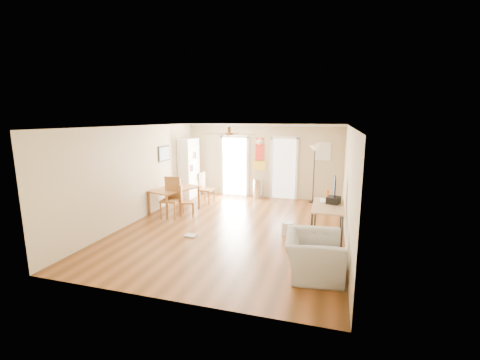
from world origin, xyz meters
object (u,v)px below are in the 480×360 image
(bookshelf, at_px, (189,168))
(trash_can, at_px, (258,189))
(dining_chair_right_b, at_px, (187,200))
(dining_chair_near, at_px, (170,198))
(wastebasket_a, at_px, (287,229))
(armchair, at_px, (314,255))
(torchiere_lamp, at_px, (314,174))
(dining_chair_right_a, at_px, (207,188))
(computer_desk, at_px, (327,221))
(printer, at_px, (333,200))
(wastebasket_b, at_px, (302,241))
(dining_table, at_px, (175,200))

(bookshelf, bearing_deg, trash_can, -1.83)
(dining_chair_right_b, relative_size, trash_can, 1.33)
(bookshelf, distance_m, dining_chair_right_b, 2.36)
(dining_chair_right_b, height_order, dining_chair_near, dining_chair_near)
(trash_can, height_order, wastebasket_a, trash_can)
(bookshelf, height_order, armchair, bookshelf)
(dining_chair_right_b, distance_m, torchiere_lamp, 4.28)
(dining_chair_right_b, relative_size, dining_chair_near, 0.80)
(dining_chair_near, bearing_deg, wastebasket_a, -13.38)
(dining_chair_right_b, bearing_deg, dining_chair_right_a, -18.53)
(armchair, bearing_deg, dining_chair_right_a, 36.91)
(dining_chair_near, height_order, computer_desk, dining_chair_near)
(printer, bearing_deg, wastebasket_a, -144.03)
(torchiere_lamp, relative_size, armchair, 1.67)
(torchiere_lamp, bearing_deg, armchair, -86.07)
(bookshelf, xyz_separation_m, wastebasket_b, (4.36, -3.50, -0.91))
(dining_table, height_order, dining_chair_right_b, dining_chair_right_b)
(torchiere_lamp, distance_m, computer_desk, 3.26)
(dining_chair_right_b, bearing_deg, armchair, -143.61)
(dining_table, height_order, armchair, armchair)
(bookshelf, bearing_deg, dining_chair_right_b, -79.61)
(bookshelf, xyz_separation_m, torchiere_lamp, (4.31, 0.48, -0.09))
(dining_chair_right_a, relative_size, computer_desk, 0.70)
(torchiere_lamp, height_order, wastebasket_a, torchiere_lamp)
(dining_chair_near, relative_size, trash_can, 1.68)
(armchair, bearing_deg, dining_chair_right_b, 49.39)
(armchair, bearing_deg, printer, -13.16)
(dining_chair_right_a, relative_size, dining_chair_right_b, 1.12)
(dining_chair_right_a, relative_size, printer, 3.13)
(bookshelf, xyz_separation_m, printer, (4.97, -2.48, -0.18))
(dining_chair_right_a, distance_m, torchiere_lamp, 3.59)
(trash_can, distance_m, computer_desk, 4.02)
(printer, xyz_separation_m, wastebasket_b, (-0.61, -1.02, -0.72))
(dining_chair_right_a, relative_size, torchiere_lamp, 0.53)
(trash_can, height_order, wastebasket_b, trash_can)
(dining_chair_right_a, xyz_separation_m, computer_desk, (3.94, -2.06, -0.12))
(wastebasket_a, bearing_deg, dining_chair_near, 172.78)
(dining_chair_near, height_order, wastebasket_b, dining_chair_near)
(trash_can, xyz_separation_m, armchair, (2.27, -5.22, 0.03))
(dining_chair_right_b, height_order, trash_can, dining_chair_right_b)
(trash_can, relative_size, torchiere_lamp, 0.36)
(bookshelf, relative_size, armchair, 1.83)
(dining_chair_right_a, distance_m, trash_can, 1.86)
(torchiere_lamp, bearing_deg, dining_chair_near, -142.51)
(bookshelf, bearing_deg, wastebasket_a, -49.26)
(wastebasket_a, bearing_deg, computer_desk, 9.76)
(dining_chair_right_b, xyz_separation_m, printer, (4.05, -0.39, 0.40))
(dining_chair_right_b, distance_m, dining_chair_near, 0.51)
(bookshelf, xyz_separation_m, dining_chair_near, (0.55, -2.41, -0.47))
(printer, bearing_deg, dining_chair_near, -164.01)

